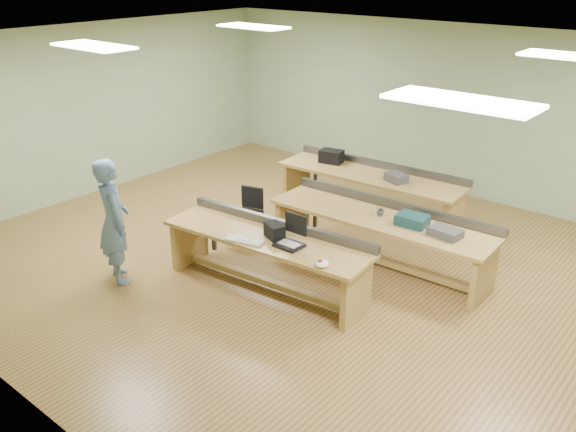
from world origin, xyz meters
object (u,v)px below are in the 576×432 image
(workbench_front, at_px, (267,249))
(person, at_px, (114,221))
(workbench_mid, at_px, (381,228))
(task_chair, at_px, (249,221))
(camera_bag, at_px, (274,231))
(parts_bin_grey, at_px, (445,232))
(parts_bin_teal, at_px, (412,220))
(drinks_can, at_px, (378,212))
(mug, at_px, (380,213))
(workbench_back, at_px, (370,184))
(laptop_base, at_px, (289,245))

(workbench_front, height_order, person, person)
(workbench_mid, distance_m, task_chair, 2.11)
(camera_bag, distance_m, parts_bin_grey, 2.16)
(parts_bin_teal, bearing_deg, task_chair, -168.36)
(parts_bin_teal, xyz_separation_m, drinks_can, (-0.52, -0.02, -0.01))
(parts_bin_grey, xyz_separation_m, mug, (-1.00, 0.05, -0.01))
(workbench_front, bearing_deg, mug, 57.23)
(workbench_back, bearing_deg, parts_bin_teal, -45.65)
(task_chair, bearing_deg, workbench_mid, -1.03)
(laptop_base, xyz_separation_m, drinks_can, (0.32, 1.52, 0.04))
(workbench_mid, bearing_deg, workbench_back, 125.07)
(workbench_front, distance_m, drinks_can, 1.65)
(workbench_back, xyz_separation_m, person, (-1.41, -3.99, 0.29))
(task_chair, relative_size, drinks_can, 6.98)
(parts_bin_teal, bearing_deg, workbench_mid, 179.58)
(parts_bin_grey, bearing_deg, task_chair, -171.29)
(task_chair, bearing_deg, parts_bin_grey, -6.60)
(workbench_mid, xyz_separation_m, drinks_can, (-0.06, -0.03, 0.24))
(parts_bin_teal, xyz_separation_m, parts_bin_grey, (0.50, -0.05, -0.01))
(workbench_front, xyz_separation_m, drinks_can, (0.74, 1.45, 0.25))
(workbench_front, bearing_deg, parts_bin_teal, 44.11)
(mug, distance_m, drinks_can, 0.03)
(workbench_mid, distance_m, drinks_can, 0.25)
(mug, relative_size, drinks_can, 0.97)
(workbench_mid, distance_m, laptop_base, 1.60)
(workbench_mid, relative_size, mug, 29.45)
(person, bearing_deg, parts_bin_teal, -115.52)
(workbench_back, height_order, drinks_can, drinks_can)
(workbench_mid, bearing_deg, workbench_front, -120.47)
(laptop_base, bearing_deg, parts_bin_teal, 61.09)
(workbench_front, xyz_separation_m, laptop_base, (0.42, -0.07, 0.21))
(person, bearing_deg, drinks_can, -110.26)
(laptop_base, height_order, camera_bag, camera_bag)
(workbench_back, height_order, parts_bin_teal, parts_bin_teal)
(task_chair, bearing_deg, person, -117.97)
(parts_bin_grey, relative_size, mug, 3.64)
(workbench_mid, height_order, parts_bin_teal, parts_bin_teal)
(person, xyz_separation_m, parts_bin_teal, (2.95, 2.57, -0.03))
(workbench_front, xyz_separation_m, parts_bin_grey, (1.75, 1.42, 0.25))
(person, bearing_deg, workbench_back, -86.05)
(drinks_can, bearing_deg, workbench_mid, 24.53)
(drinks_can, bearing_deg, parts_bin_grey, -1.80)
(workbench_back, distance_m, mug, 1.78)
(workbench_front, relative_size, workbench_back, 0.91)
(workbench_mid, bearing_deg, parts_bin_teal, -2.65)
(workbench_mid, height_order, mug, workbench_mid)
(person, xyz_separation_m, laptop_base, (2.12, 1.03, -0.08))
(workbench_mid, bearing_deg, drinks_can, -157.70)
(task_chair, distance_m, mug, 2.12)
(parts_bin_teal, distance_m, parts_bin_grey, 0.50)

